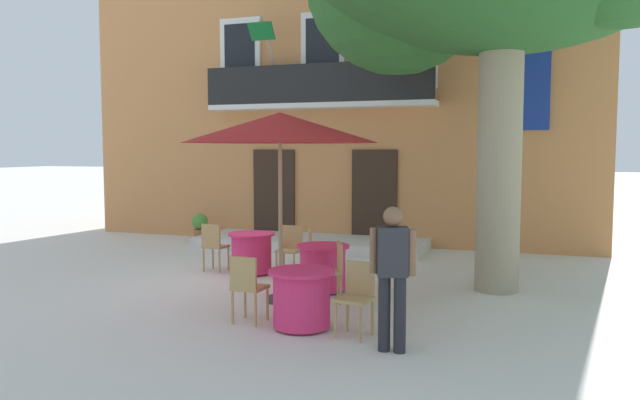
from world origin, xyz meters
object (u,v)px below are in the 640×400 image
at_px(cafe_chair_near_tree_1, 357,293).
at_px(cafe_umbrella, 280,128).
at_px(cafe_chair_front_1, 214,244).
at_px(cafe_table_near_tree, 302,298).
at_px(cafe_chair_near_tree_0, 247,284).
at_px(cafe_table_middle, 323,267).
at_px(cafe_chair_middle_0, 316,251).
at_px(cafe_table_front, 251,253).
at_px(ground_planter_left, 200,226).
at_px(cafe_chair_middle_1, 333,268).
at_px(cafe_chair_front_0, 290,247).
at_px(pedestrian_near_entrance, 392,270).

xyz_separation_m(cafe_chair_near_tree_1, cafe_umbrella, (-1.55, 1.26, 2.08)).
bearing_deg(cafe_chair_front_1, cafe_umbrella, -39.66).
distance_m(cafe_table_near_tree, cafe_chair_near_tree_0, 0.77).
bearing_deg(cafe_table_middle, cafe_chair_near_tree_0, -98.85).
relative_size(cafe_chair_near_tree_0, cafe_umbrella, 0.31).
height_order(cafe_chair_near_tree_1, cafe_chair_middle_0, same).
height_order(cafe_table_front, ground_planter_left, cafe_table_front).
bearing_deg(cafe_chair_front_1, cafe_chair_middle_1, -27.90).
bearing_deg(ground_planter_left, cafe_chair_near_tree_1, -47.14).
distance_m(cafe_table_near_tree, cafe_chair_front_1, 4.12).
bearing_deg(cafe_chair_front_1, cafe_chair_near_tree_1, -39.43).
distance_m(cafe_chair_middle_1, cafe_table_front, 2.62).
xyz_separation_m(cafe_table_near_tree, ground_planter_left, (-5.13, 6.28, -0.00)).
height_order(cafe_table_front, cafe_chair_front_0, cafe_chair_front_0).
height_order(cafe_chair_middle_1, ground_planter_left, cafe_chair_middle_1).
bearing_deg(cafe_table_front, pedestrian_near_entrance, -45.71).
bearing_deg(cafe_chair_middle_0, cafe_chair_near_tree_1, -61.35).
xyz_separation_m(cafe_chair_front_1, pedestrian_near_entrance, (4.19, -3.46, 0.41)).
relative_size(cafe_chair_middle_1, cafe_chair_front_1, 1.00).
height_order(cafe_umbrella, pedestrian_near_entrance, cafe_umbrella).
bearing_deg(cafe_chair_near_tree_1, cafe_table_middle, 118.82).
bearing_deg(cafe_table_near_tree, cafe_chair_near_tree_1, -4.39).
bearing_deg(cafe_table_near_tree, ground_planter_left, 129.24).
distance_m(cafe_table_near_tree, ground_planter_left, 8.11).
xyz_separation_m(cafe_chair_near_tree_0, ground_planter_left, (-4.37, 6.32, -0.14)).
xyz_separation_m(cafe_table_middle, cafe_umbrella, (-0.37, -0.88, 2.22)).
xyz_separation_m(cafe_chair_front_0, pedestrian_near_entrance, (2.68, -3.59, 0.41)).
xyz_separation_m(cafe_chair_near_tree_1, pedestrian_near_entrance, (0.55, -0.47, 0.41)).
height_order(cafe_table_near_tree, cafe_table_middle, same).
bearing_deg(cafe_chair_front_0, cafe_umbrella, -72.38).
bearing_deg(cafe_table_middle, cafe_table_front, 151.84).
bearing_deg(cafe_chair_near_tree_0, cafe_chair_front_1, 125.68).
relative_size(cafe_chair_near_tree_0, ground_planter_left, 1.30).
height_order(cafe_table_near_tree, cafe_chair_near_tree_0, cafe_chair_near_tree_0).
relative_size(cafe_chair_middle_0, cafe_umbrella, 0.31).
distance_m(cafe_table_front, pedestrian_near_entrance, 4.95).
distance_m(cafe_chair_near_tree_1, cafe_chair_middle_0, 3.19).
height_order(cafe_table_near_tree, cafe_chair_middle_0, cafe_chair_middle_0).
relative_size(cafe_chair_front_0, ground_planter_left, 1.30).
distance_m(cafe_chair_middle_0, ground_planter_left, 5.61).
relative_size(cafe_chair_front_0, cafe_umbrella, 0.31).
bearing_deg(cafe_table_near_tree, cafe_umbrella, 123.53).
relative_size(cafe_chair_middle_1, ground_planter_left, 1.30).
xyz_separation_m(cafe_chair_near_tree_0, cafe_chair_near_tree_1, (1.50, -0.02, 0.00)).
bearing_deg(cafe_chair_middle_0, cafe_table_front, 169.47).
relative_size(cafe_umbrella, pedestrian_near_entrance, 1.74).
relative_size(cafe_chair_near_tree_0, pedestrian_near_entrance, 0.55).
xyz_separation_m(cafe_table_front, cafe_umbrella, (1.34, -1.80, 2.22)).
relative_size(cafe_chair_near_tree_1, cafe_chair_middle_1, 1.00).
height_order(cafe_chair_middle_0, cafe_table_front, cafe_chair_middle_0).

